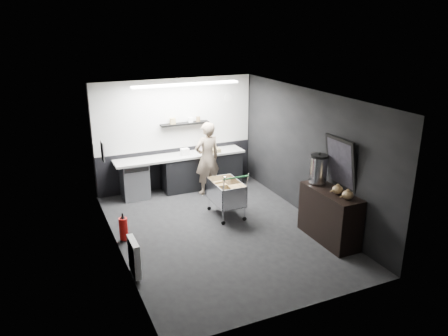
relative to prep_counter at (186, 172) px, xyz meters
name	(u,v)px	position (x,y,z in m)	size (l,w,h in m)	color
floor	(221,231)	(-0.14, -2.42, -0.46)	(5.50, 5.50, 0.00)	black
ceiling	(220,96)	(-0.14, -2.42, 2.24)	(5.50, 5.50, 0.00)	silver
wall_back	(176,134)	(-0.14, 0.33, 0.89)	(5.50, 5.50, 0.00)	black
wall_front	(302,226)	(-0.14, -5.17, 0.89)	(5.50, 5.50, 0.00)	black
wall_left	(115,182)	(-2.14, -2.42, 0.89)	(5.50, 5.50, 0.00)	black
wall_right	(309,154)	(1.86, -2.42, 0.89)	(5.50, 5.50, 0.00)	black
kitchen_wall_panel	(175,114)	(-0.14, 0.31, 1.39)	(3.95, 0.02, 1.70)	silver
dado_panel	(177,167)	(-0.14, 0.31, 0.04)	(3.95, 0.02, 1.00)	black
floating_shelf	(185,124)	(0.06, 0.20, 1.16)	(1.20, 0.22, 0.04)	black
wall_clock	(228,98)	(1.26, 0.30, 1.69)	(0.20, 0.20, 0.03)	white
poster	(102,151)	(-2.12, -1.12, 1.09)	(0.02, 0.30, 0.40)	white
poster_red_band	(102,148)	(-2.11, -1.12, 1.16)	(0.01, 0.22, 0.10)	red
radiator	(134,257)	(-2.08, -3.32, -0.11)	(0.10, 0.50, 0.60)	white
ceiling_strip	(186,84)	(-0.14, -0.57, 2.21)	(2.40, 0.20, 0.04)	white
prep_counter	(186,172)	(0.00, 0.00, 0.00)	(3.20, 0.61, 0.90)	black
person	(207,158)	(0.38, -0.45, 0.42)	(0.64, 0.42, 1.76)	#B9AA92
shopping_cart	(226,194)	(0.26, -1.80, 0.04)	(0.58, 0.95, 1.05)	silver
sideboard	(329,209)	(1.61, -3.56, 0.17)	(0.57, 1.33, 2.00)	black
fire_extinguisher	(123,228)	(-1.99, -2.03, -0.19)	(0.16, 0.16, 0.54)	red
cardboard_box	(210,150)	(0.61, -0.05, 0.49)	(0.45, 0.34, 0.09)	#9C8653
pink_tub	(204,148)	(0.47, 0.00, 0.55)	(0.22, 0.22, 0.22)	beige
white_container	(185,152)	(-0.04, -0.05, 0.53)	(0.19, 0.15, 0.17)	white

